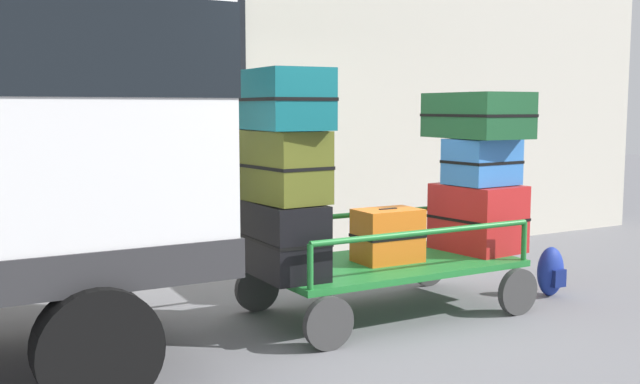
{
  "coord_description": "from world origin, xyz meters",
  "views": [
    {
      "loc": [
        -3.01,
        -4.6,
        1.67
      ],
      "look_at": [
        -0.18,
        0.29,
        1.03
      ],
      "focal_mm": 42.04,
      "sensor_mm": 36.0,
      "label": 1
    }
  ],
  "objects": [
    {
      "name": "suitcase_center_middle",
      "position": [
        1.4,
        0.25,
        1.21
      ],
      "size": [
        0.58,
        0.5,
        0.4
      ],
      "color": "#3372C6",
      "rests_on": "suitcase_center_bottom"
    },
    {
      "name": "suitcase_center_top",
      "position": [
        1.4,
        0.33,
        1.6
      ],
      "size": [
        0.59,
        0.94,
        0.4
      ],
      "color": "#194C28",
      "rests_on": "suitcase_center_middle"
    },
    {
      "name": "suitcase_center_bottom",
      "position": [
        1.4,
        0.29,
        0.72
      ],
      "size": [
        0.62,
        0.76,
        0.58
      ],
      "color": "#B21E1E",
      "rests_on": "luggage_cart"
    },
    {
      "name": "backpack",
      "position": [
        2.03,
        0.02,
        0.22
      ],
      "size": [
        0.27,
        0.22,
        0.44
      ],
      "color": "navy",
      "rests_on": "ground"
    },
    {
      "name": "ground_plane",
      "position": [
        0.0,
        0.0,
        0.0
      ],
      "size": [
        40.0,
        40.0,
        0.0
      ],
      "primitive_type": "plane",
      "color": "slate"
    },
    {
      "name": "luggage_cart",
      "position": [
        0.44,
        0.29,
        0.35
      ],
      "size": [
        2.15,
        1.21,
        0.43
      ],
      "color": "#1E722D",
      "rests_on": "ground"
    },
    {
      "name": "cart_railing",
      "position": [
        0.44,
        0.29,
        0.71
      ],
      "size": [
        2.04,
        1.08,
        0.34
      ],
      "color": "#1E722D",
      "rests_on": "luggage_cart"
    },
    {
      "name": "suitcase_left_bottom",
      "position": [
        -0.52,
        0.29,
        0.7
      ],
      "size": [
        0.45,
        0.85,
        0.55
      ],
      "color": "black",
      "rests_on": "luggage_cart"
    },
    {
      "name": "suitcase_left_top",
      "position": [
        -0.52,
        0.28,
        1.73
      ],
      "size": [
        0.53,
        0.94,
        0.44
      ],
      "color": "#0F5960",
      "rests_on": "suitcase_left_middle"
    },
    {
      "name": "suitcase_left_middle",
      "position": [
        -0.52,
        0.32,
        1.24
      ],
      "size": [
        0.49,
        0.87,
        0.53
      ],
      "color": "#4C5119",
      "rests_on": "suitcase_left_bottom"
    },
    {
      "name": "building_wall",
      "position": [
        -0.0,
        2.53,
        2.5
      ],
      "size": [
        12.0,
        0.38,
        5.0
      ],
      "color": "beige",
      "rests_on": "ground"
    },
    {
      "name": "suitcase_midleft_bottom",
      "position": [
        0.44,
        0.28,
        0.64
      ],
      "size": [
        0.53,
        0.37,
        0.43
      ],
      "color": "orange",
      "rests_on": "luggage_cart"
    }
  ]
}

